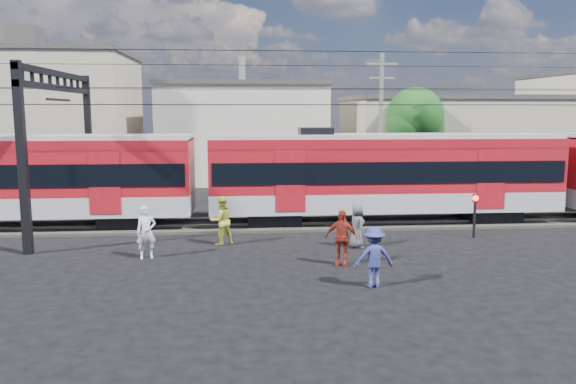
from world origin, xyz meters
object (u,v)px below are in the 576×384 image
(crossing_signal, at_px, (475,208))
(pedestrian_a, at_px, (146,232))
(commuter_train, at_px, (388,172))
(pedestrian_c, at_px, (374,257))

(crossing_signal, bearing_deg, pedestrian_a, -170.42)
(crossing_signal, bearing_deg, commuter_train, 130.68)
(pedestrian_c, height_order, crossing_signal, pedestrian_c)
(commuter_train, distance_m, pedestrian_c, 9.94)
(commuter_train, height_order, pedestrian_c, commuter_train)
(commuter_train, xyz_separation_m, pedestrian_c, (-2.89, -9.40, -1.48))
(pedestrian_a, distance_m, crossing_signal, 13.20)
(commuter_train, relative_size, pedestrian_a, 26.49)
(pedestrian_c, bearing_deg, pedestrian_a, -32.43)
(commuter_train, bearing_deg, pedestrian_a, -151.82)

